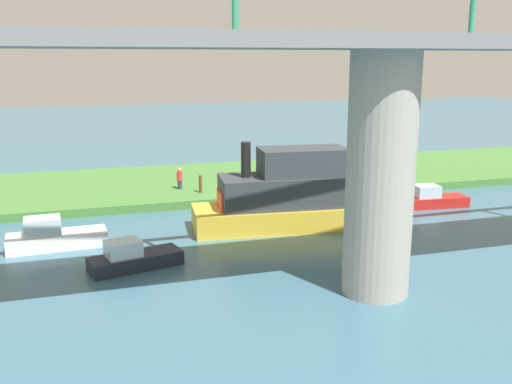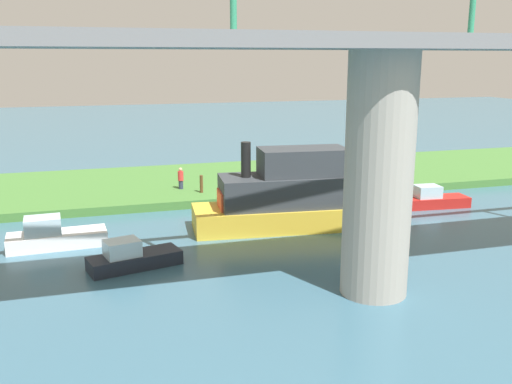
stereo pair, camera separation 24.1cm
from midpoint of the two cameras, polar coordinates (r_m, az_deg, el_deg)
The scene contains 10 objects.
ground_plane at distance 34.75m, azimuth 0.10°, elevation -1.21°, with size 160.00×160.00×0.00m, color #386075.
grassy_bank at distance 40.31m, azimuth -2.41°, elevation 1.18°, with size 80.00×12.00×0.50m, color #427533.
bridge_pylon at distance 21.12m, azimuth 12.04°, elevation 1.52°, with size 2.50×2.50×8.99m, color #9E998E.
bridge_span at distance 20.73m, azimuth 12.70°, elevation 15.17°, with size 68.53×4.30×3.25m.
person_on_bank at distance 36.70m, azimuth -7.86°, elevation 1.37°, with size 0.50×0.50×1.39m.
mooring_post at distance 35.57m, azimuth -5.79°, elevation 0.80°, with size 0.20×0.20×1.10m, color brown.
skiff_small at distance 29.60m, azimuth 2.79°, elevation -0.40°, with size 9.24×3.85×4.60m.
riverboat_paddlewheel at distance 35.60m, azimuth 17.05°, elevation -0.66°, with size 4.09×1.75×1.33m.
motorboat_white at distance 28.39m, azimuth -19.86°, elevation -4.24°, with size 4.58×1.86×1.50m.
motorboat_red at distance 24.76m, azimuth -12.55°, elevation -6.47°, with size 4.10×2.28×1.29m.
Camera 1 is at (10.01, 32.13, 8.69)m, focal length 39.85 mm.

